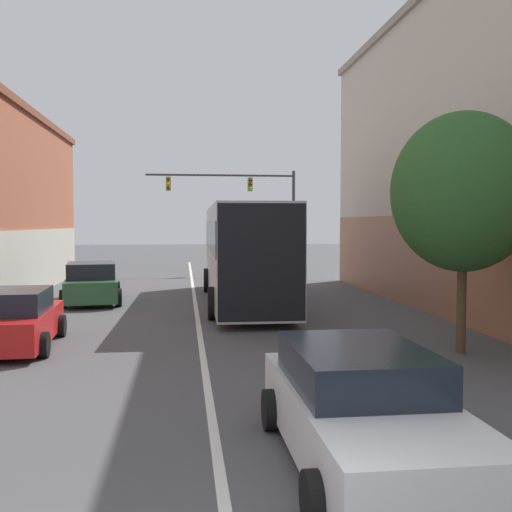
% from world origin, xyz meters
% --- Properties ---
extents(lane_center_line, '(0.14, 47.58, 0.01)m').
position_xyz_m(lane_center_line, '(0.00, 17.79, 0.00)').
color(lane_center_line, silver).
rests_on(lane_center_line, ground_plane).
extents(bus, '(2.90, 11.97, 3.50)m').
position_xyz_m(bus, '(1.75, 18.08, 1.97)').
color(bus, '#B7B7BC').
rests_on(bus, ground_plane).
extents(hatchback_foreground, '(2.04, 4.50, 1.39)m').
position_xyz_m(hatchback_foreground, '(1.72, 3.33, 0.66)').
color(hatchback_foreground, silver).
rests_on(hatchback_foreground, ground_plane).
extents(parked_car_left_near, '(2.46, 4.40, 1.49)m').
position_xyz_m(parked_car_left_near, '(-3.76, 18.80, 0.71)').
color(parked_car_left_near, '#285633').
rests_on(parked_car_left_near, ground_plane).
extents(parked_car_left_mid, '(2.14, 4.04, 1.38)m').
position_xyz_m(parked_car_left_mid, '(-4.37, 10.83, 0.65)').
color(parked_car_left_mid, red).
rests_on(parked_car_left_mid, ground_plane).
extents(traffic_signal_gantry, '(8.75, 0.36, 6.02)m').
position_xyz_m(traffic_signal_gantry, '(3.39, 31.56, 4.42)').
color(traffic_signal_gantry, '#333338').
rests_on(traffic_signal_gantry, ground_plane).
extents(street_tree_near, '(3.22, 2.90, 5.37)m').
position_xyz_m(street_tree_near, '(5.76, 9.10, 3.59)').
color(street_tree_near, '#4C3823').
rests_on(street_tree_near, ground_plane).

